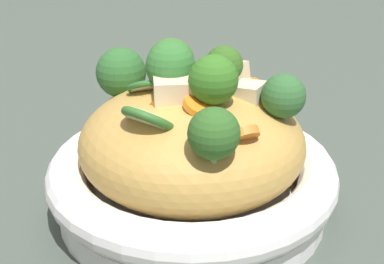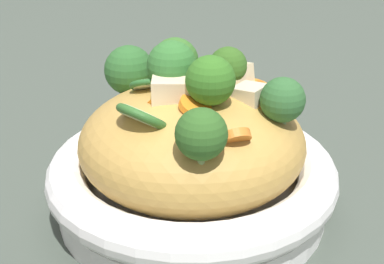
# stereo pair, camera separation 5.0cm
# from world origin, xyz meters

# --- Properties ---
(ground_plane) EXTENTS (3.00, 3.00, 0.00)m
(ground_plane) POSITION_xyz_m (0.00, 0.00, 0.00)
(ground_plane) COLOR #424C42
(serving_bowl) EXTENTS (0.27, 0.27, 0.06)m
(serving_bowl) POSITION_xyz_m (0.00, 0.00, 0.03)
(serving_bowl) COLOR white
(serving_bowl) RESTS_ON ground_plane
(noodle_heap) EXTENTS (0.20, 0.20, 0.10)m
(noodle_heap) POSITION_xyz_m (0.00, -0.00, 0.07)
(noodle_heap) COLOR #BE9145
(noodle_heap) RESTS_ON serving_bowl
(broccoli_florets) EXTENTS (0.21, 0.18, 0.08)m
(broccoli_florets) POSITION_xyz_m (0.01, 0.00, 0.13)
(broccoli_florets) COLOR #97B26D
(broccoli_florets) RESTS_ON serving_bowl
(carrot_coins) EXTENTS (0.14, 0.13, 0.04)m
(carrot_coins) POSITION_xyz_m (-0.01, -0.03, 0.11)
(carrot_coins) COLOR orange
(carrot_coins) RESTS_ON serving_bowl
(zucchini_slices) EXTENTS (0.11, 0.06, 0.03)m
(zucchini_slices) POSITION_xyz_m (-0.01, 0.04, 0.12)
(zucchini_slices) COLOR beige
(zucchini_slices) RESTS_ON serving_bowl
(chicken_chunks) EXTENTS (0.08, 0.10, 0.03)m
(chicken_chunks) POSITION_xyz_m (0.01, -0.02, 0.12)
(chicken_chunks) COLOR beige
(chicken_chunks) RESTS_ON serving_bowl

